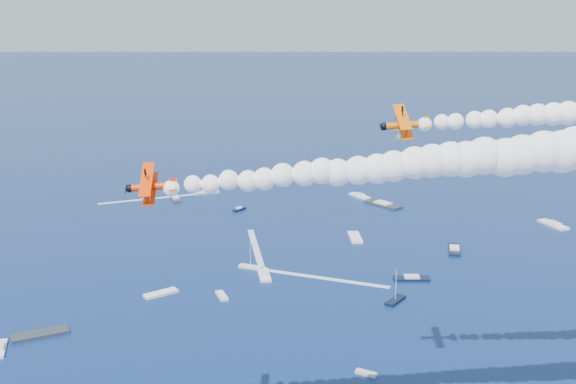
# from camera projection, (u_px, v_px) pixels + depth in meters

# --- Properties ---
(biplane_lead) EXTENTS (10.44, 12.17, 8.46)m
(biplane_lead) POSITION_uv_depth(u_px,v_px,m) (406.00, 125.00, 120.58)
(biplane_lead) COLOR #FF6405
(biplane_trail) EXTENTS (9.70, 11.15, 8.03)m
(biplane_trail) POSITION_uv_depth(u_px,v_px,m) (152.00, 187.00, 104.48)
(biplane_trail) COLOR #FF3905
(smoke_trail_trail) EXTENTS (73.69, 48.65, 12.34)m
(smoke_trail_trail) POSITION_uv_depth(u_px,v_px,m) (404.00, 165.00, 105.27)
(smoke_trail_trail) COLOR white
(spectator_boats) EXTENTS (221.96, 159.58, 0.70)m
(spectator_boats) POSITION_uv_depth(u_px,v_px,m) (355.00, 255.00, 227.09)
(spectator_boats) COLOR white
(spectator_boats) RESTS_ON ground
(boat_wakes) EXTENTS (119.80, 76.32, 0.04)m
(boat_wakes) POSITION_uv_depth(u_px,v_px,m) (233.00, 237.00, 243.94)
(boat_wakes) COLOR white
(boat_wakes) RESTS_ON ground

